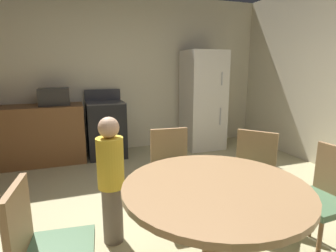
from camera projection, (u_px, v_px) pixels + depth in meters
The scene contains 12 objects.
ground_plane at pixel (186, 238), 2.38m from camera, with size 14.00×14.00×0.00m, color tan.
wall_back at pixel (122, 74), 4.81m from camera, with size 5.54×0.12×2.70m, color beige.
kitchen_counter at pixel (24, 136), 4.12m from camera, with size 1.76×0.60×0.90m, color brown.
oven_range at pixel (106, 129), 4.52m from camera, with size 0.60×0.60×1.10m.
refrigerator at pixel (203, 100), 4.95m from camera, with size 0.68×0.68×1.76m.
microwave at pixel (54, 97), 4.15m from camera, with size 0.44×0.32×0.26m, color #2D2B28.
dining_table at pixel (215, 208), 1.71m from camera, with size 1.16×1.16×0.76m.
chair_northeast at pixel (252, 171), 2.58m from camera, with size 0.56×0.56×0.87m.
chair_west at pixel (44, 246), 1.50m from camera, with size 0.44×0.44×0.87m.
chair_north at pixel (172, 167), 2.69m from camera, with size 0.43×0.43×0.87m.
chair_east at pixel (325, 194), 2.11m from camera, with size 0.42×0.42×0.87m.
person_child at pixel (111, 178), 2.23m from camera, with size 0.31×0.31×1.09m.
Camera 1 is at (-0.86, -1.94, 1.47)m, focal length 29.02 mm.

